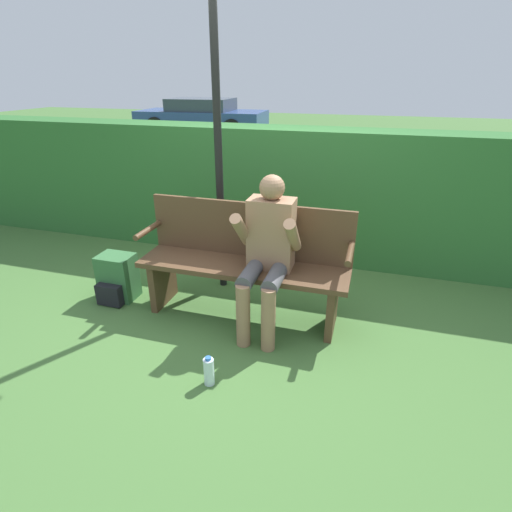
% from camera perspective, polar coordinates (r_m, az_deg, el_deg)
% --- Properties ---
extents(ground_plane, '(40.00, 40.00, 0.00)m').
position_cam_1_polar(ground_plane, '(3.61, -1.85, -8.38)').
color(ground_plane, '#426B33').
extents(hedge_back, '(12.00, 0.54, 1.44)m').
position_cam_1_polar(hedge_back, '(4.64, 3.89, 8.99)').
color(hedge_back, '#2D662D').
rests_on(hedge_back, ground).
extents(park_bench, '(1.79, 0.45, 0.98)m').
position_cam_1_polar(park_bench, '(3.42, -1.60, -0.60)').
color(park_bench, '#513823').
rests_on(park_bench, ground).
extents(person_seated, '(0.50, 0.61, 1.27)m').
position_cam_1_polar(person_seated, '(3.16, 1.66, 1.11)').
color(person_seated, '#997051').
rests_on(person_seated, ground).
extents(backpack, '(0.32, 0.32, 0.44)m').
position_cam_1_polar(backpack, '(3.98, -19.22, -3.06)').
color(backpack, '#336638').
rests_on(backpack, ground).
extents(water_bottle, '(0.07, 0.07, 0.22)m').
position_cam_1_polar(water_bottle, '(2.86, -6.74, -16.03)').
color(water_bottle, silver).
rests_on(water_bottle, ground).
extents(signpost, '(0.39, 0.09, 2.98)m').
position_cam_1_polar(signpost, '(3.62, -5.68, 20.23)').
color(signpost, black).
rests_on(signpost, ground).
extents(parked_car, '(4.53, 2.07, 1.20)m').
position_cam_1_polar(parked_car, '(15.09, -7.72, 19.13)').
color(parked_car, '#2D4784').
rests_on(parked_car, ground).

